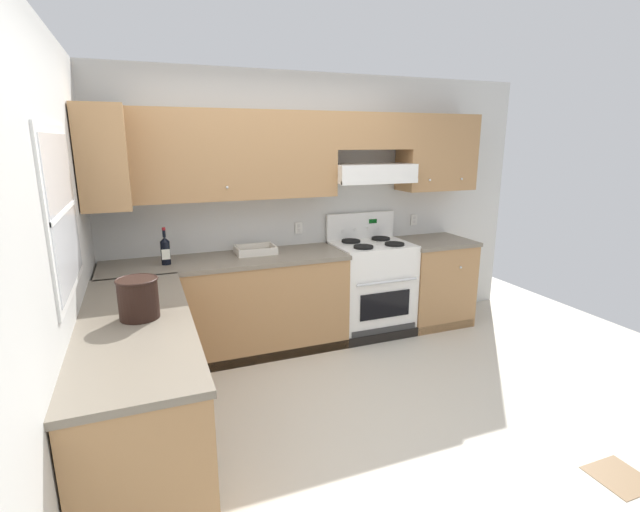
% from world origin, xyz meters
% --- Properties ---
extents(ground_plane, '(7.04, 7.04, 0.00)m').
position_xyz_m(ground_plane, '(0.00, 0.00, 0.00)').
color(ground_plane, beige).
extents(floor_accent_tile, '(0.30, 0.30, 0.01)m').
position_xyz_m(floor_accent_tile, '(1.33, -1.22, 0.00)').
color(floor_accent_tile, olive).
rests_on(floor_accent_tile, ground_plane).
extents(wall_back, '(4.68, 0.57, 2.55)m').
position_xyz_m(wall_back, '(0.40, 1.53, 1.48)').
color(wall_back, silver).
rests_on(wall_back, ground_plane).
extents(wall_left, '(0.47, 4.00, 2.55)m').
position_xyz_m(wall_left, '(-1.59, 0.23, 1.34)').
color(wall_left, silver).
rests_on(wall_left, ground_plane).
extents(counter_back_run, '(3.60, 0.65, 0.91)m').
position_xyz_m(counter_back_run, '(0.07, 1.24, 0.45)').
color(counter_back_run, '#A87A4C').
rests_on(counter_back_run, ground_plane).
extents(counter_left_run, '(0.63, 1.91, 0.91)m').
position_xyz_m(counter_left_run, '(-1.24, -0.00, 0.45)').
color(counter_left_run, '#A87A4C').
rests_on(counter_left_run, ground_plane).
extents(stove, '(0.76, 0.62, 1.20)m').
position_xyz_m(stove, '(0.96, 1.25, 0.48)').
color(stove, white).
rests_on(stove, ground_plane).
extents(wine_bottle, '(0.08, 0.08, 0.32)m').
position_xyz_m(wine_bottle, '(-0.99, 1.24, 1.03)').
color(wine_bottle, black).
rests_on(wine_bottle, counter_back_run).
extents(bowl, '(0.36, 0.26, 0.07)m').
position_xyz_m(bowl, '(-0.20, 1.35, 0.93)').
color(bowl, beige).
rests_on(bowl, counter_back_run).
extents(bucket, '(0.24, 0.24, 0.24)m').
position_xyz_m(bucket, '(-1.21, 0.03, 1.04)').
color(bucket, black).
rests_on(bucket, counter_left_run).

